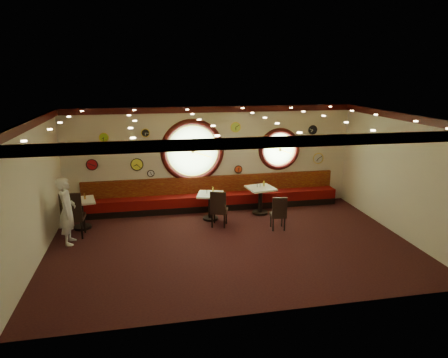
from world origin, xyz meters
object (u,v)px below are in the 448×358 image
condiment_a_salt (79,197)px  table_c (260,197)px  waiter (67,211)px  condiment_c_bottle (264,183)px  table_b (210,203)px  condiment_b_salt (207,192)px  chair_b (219,207)px  condiment_a_bottle (85,196)px  chair_c (279,211)px  chair_a (72,212)px  condiment_c_salt (257,185)px  condiment_b_bottle (213,190)px  condiment_a_pepper (79,198)px  table_a (81,210)px  condiment_c_pepper (260,186)px  condiment_b_pepper (210,193)px

condiment_a_salt → table_c: bearing=1.3°
table_c → waiter: (-5.34, -1.19, 0.33)m
condiment_c_bottle → table_c: bearing=-141.2°
table_b → condiment_b_salt: bearing=161.2°
chair_b → condiment_a_bottle: (-3.62, 0.69, 0.30)m
chair_c → waiter: 5.48m
chair_a → chair_b: size_ratio=1.19×
chair_b → condiment_c_salt: 1.63m
table_c → chair_a: bearing=-170.6°
condiment_b_salt → chair_c: bearing=-33.9°
table_c → chair_b: 1.66m
chair_c → table_c: bearing=101.1°
chair_b → condiment_b_bottle: 0.81m
chair_b → chair_c: bearing=1.3°
table_b → chair_c: size_ratio=1.47×
chair_b → condiment_c_salt: size_ratio=6.22×
table_c → condiment_a_salt: 5.24m
condiment_b_bottle → chair_b: bearing=-87.6°
waiter → condiment_c_salt: bearing=-76.2°
condiment_c_salt → condiment_a_pepper: size_ratio=1.00×
chair_c → condiment_a_bottle: size_ratio=3.69×
table_a → chair_c: size_ratio=1.48×
table_c → chair_b: (-1.44, -0.83, 0.07)m
condiment_a_pepper → condiment_a_bottle: condiment_a_bottle is taller
chair_a → condiment_b_bottle: 3.89m
condiment_c_pepper → condiment_b_bottle: bearing=-176.4°
chair_a → table_b: bearing=12.3°
chair_c → condiment_c_bottle: (0.01, 1.47, 0.37)m
chair_a → condiment_a_pepper: bearing=85.3°
table_c → condiment_a_bottle: bearing=-178.4°
condiment_c_bottle → waiter: 5.62m
table_b → condiment_c_salt: 1.55m
condiment_c_pepper → condiment_c_bottle: (0.14, 0.08, 0.04)m
table_b → chair_a: (-3.71, -0.68, 0.22)m
table_b → table_c: 1.58m
chair_c → condiment_c_salt: size_ratio=5.68×
condiment_a_salt → condiment_b_salt: condiment_a_salt is taller
condiment_a_salt → waiter: 1.08m
table_a → chair_c: bearing=-12.3°
table_b → condiment_a_bottle: bearing=179.2°
condiment_c_pepper → waiter: size_ratio=0.06×
chair_a → condiment_c_pepper: (5.27, 0.90, 0.17)m
table_c → waiter: waiter is taller
condiment_a_bottle → condiment_c_bottle: size_ratio=0.97×
condiment_b_bottle → condiment_b_salt: bearing=-155.5°
condiment_c_salt → condiment_a_pepper: condiment_c_salt is taller
table_a → table_c: bearing=2.3°
condiment_b_salt → waiter: size_ratio=0.06×
table_b → condiment_b_pepper: size_ratio=9.85×
condiment_b_pepper → condiment_b_bottle: 0.23m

